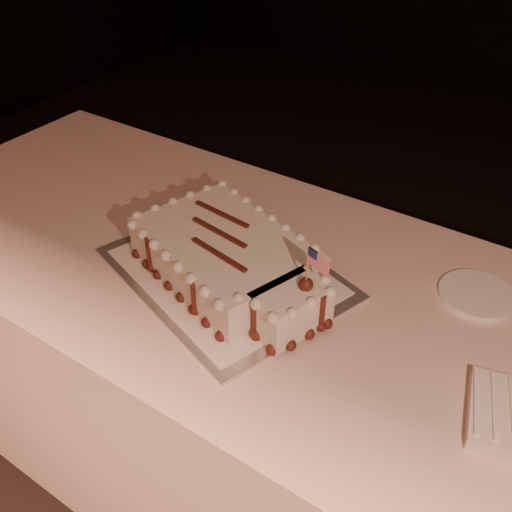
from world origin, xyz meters
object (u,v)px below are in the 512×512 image
Objects in this scene: banquet_table at (324,420)px; sheet_cake at (232,260)px; cake_board at (226,273)px; side_plate at (477,295)px.

sheet_cake is at bearing -166.92° from banquet_table.
side_plate reaches higher than cake_board.
cake_board is at bearing -169.98° from banquet_table.
sheet_cake reaches higher than banquet_table.
sheet_cake is 3.19× the size of side_plate.
sheet_cake is at bearing 0.41° from cake_board.
side_plate is (0.45, 0.24, -0.05)m from sheet_cake.
banquet_table is 0.48m from side_plate.
banquet_table is 0.46m from cake_board.
cake_board reaches higher than banquet_table.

